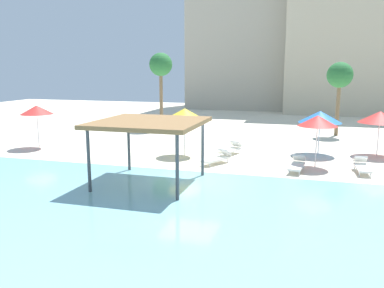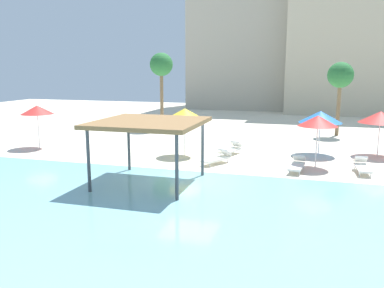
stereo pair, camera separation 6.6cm
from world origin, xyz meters
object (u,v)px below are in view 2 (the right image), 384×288
(lounge_chair_3, at_px, (297,164))
(palm_tree_0, at_px, (161,66))
(beach_umbrella_red_1, at_px, (318,121))
(beach_umbrella_yellow_7, at_px, (185,113))
(palm_tree_1, at_px, (340,76))
(beach_umbrella_blue_5, at_px, (320,117))
(beach_umbrella_red_2, at_px, (380,117))
(lounge_chair_1, at_px, (232,149))
(shade_pavilion, at_px, (149,124))
(beach_umbrella_red_3, at_px, (37,110))
(lounge_chair_0, at_px, (362,166))
(lounge_chair_2, at_px, (218,158))

(lounge_chair_3, relative_size, palm_tree_0, 0.31)
(beach_umbrella_red_1, distance_m, beach_umbrella_yellow_7, 7.38)
(palm_tree_1, bearing_deg, beach_umbrella_blue_5, -100.78)
(beach_umbrella_red_2, relative_size, lounge_chair_1, 1.31)
(shade_pavilion, xyz_separation_m, beach_umbrella_red_2, (10.52, 9.19, -0.38))
(beach_umbrella_red_3, xyz_separation_m, beach_umbrella_yellow_7, (9.69, 0.46, 0.04))
(beach_umbrella_blue_5, xyz_separation_m, palm_tree_0, (-12.51, 6.98, 2.95))
(lounge_chair_0, distance_m, palm_tree_1, 12.06)
(shade_pavilion, bearing_deg, beach_umbrella_red_2, 41.13)
(beach_umbrella_blue_5, bearing_deg, beach_umbrella_red_3, -170.53)
(beach_umbrella_red_1, bearing_deg, lounge_chair_2, -171.22)
(beach_umbrella_red_3, relative_size, beach_umbrella_blue_5, 1.05)
(lounge_chair_3, bearing_deg, shade_pavilion, -48.97)
(shade_pavilion, distance_m, beach_umbrella_red_3, 11.51)
(beach_umbrella_red_3, bearing_deg, lounge_chair_1, 6.42)
(lounge_chair_0, bearing_deg, beach_umbrella_blue_5, -155.18)
(shade_pavilion, distance_m, lounge_chair_2, 5.49)
(beach_umbrella_red_2, distance_m, lounge_chair_3, 6.94)
(beach_umbrella_yellow_7, height_order, palm_tree_1, palm_tree_1)
(shade_pavilion, relative_size, lounge_chair_1, 2.25)
(lounge_chair_1, height_order, palm_tree_0, palm_tree_0)
(lounge_chair_3, bearing_deg, palm_tree_1, 174.99)
(lounge_chair_2, relative_size, palm_tree_0, 0.31)
(beach_umbrella_yellow_7, bearing_deg, lounge_chair_3, -16.89)
(palm_tree_0, bearing_deg, palm_tree_1, 2.27)
(lounge_chair_0, xyz_separation_m, lounge_chair_3, (-3.06, -0.58, 0.00))
(beach_umbrella_red_3, bearing_deg, palm_tree_0, 64.39)
(lounge_chair_3, xyz_separation_m, palm_tree_1, (2.50, 11.91, 4.10))
(palm_tree_1, bearing_deg, shade_pavilion, -118.28)
(beach_umbrella_red_3, xyz_separation_m, lounge_chair_3, (16.16, -1.50, -2.10))
(lounge_chair_2, bearing_deg, beach_umbrella_red_3, -66.98)
(lounge_chair_1, bearing_deg, palm_tree_1, 163.39)
(palm_tree_1, bearing_deg, lounge_chair_2, -119.93)
(shade_pavilion, height_order, lounge_chair_1, shade_pavilion)
(palm_tree_0, xyz_separation_m, palm_tree_1, (13.94, 0.55, -0.76))
(beach_umbrella_red_3, xyz_separation_m, palm_tree_0, (4.72, 9.85, 2.76))
(shade_pavilion, relative_size, lounge_chair_0, 2.32)
(beach_umbrella_blue_5, distance_m, palm_tree_1, 7.97)
(shade_pavilion, bearing_deg, lounge_chair_2, 66.11)
(beach_umbrella_red_3, relative_size, palm_tree_1, 0.49)
(beach_umbrella_red_3, bearing_deg, beach_umbrella_yellow_7, 2.70)
(beach_umbrella_blue_5, height_order, beach_umbrella_yellow_7, beach_umbrella_yellow_7)
(beach_umbrella_red_1, relative_size, beach_umbrella_red_2, 1.03)
(beach_umbrella_red_3, distance_m, palm_tree_1, 21.46)
(palm_tree_1, bearing_deg, lounge_chair_3, -101.88)
(beach_umbrella_red_1, xyz_separation_m, beach_umbrella_red_2, (3.50, 3.87, -0.13))
(lounge_chair_0, relative_size, lounge_chair_2, 0.98)
(beach_umbrella_yellow_7, relative_size, lounge_chair_3, 1.41)
(lounge_chair_0, height_order, palm_tree_1, palm_tree_1)
(shade_pavilion, relative_size, lounge_chair_3, 2.29)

